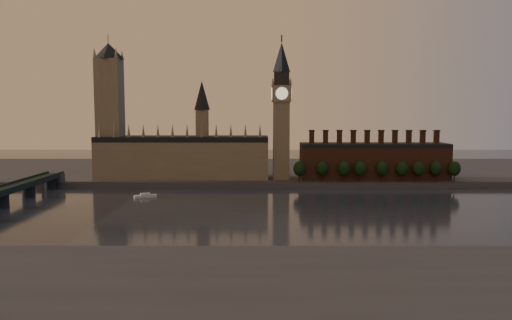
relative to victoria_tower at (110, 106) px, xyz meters
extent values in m
plane|color=black|center=(120.00, -115.00, -59.09)|extent=(900.00, 900.00, 0.00)
cube|color=#424246|center=(120.00, -25.00, -57.09)|extent=(900.00, 4.00, 4.00)
cube|color=#424246|center=(120.00, 65.00, -57.09)|extent=(900.00, 180.00, 4.00)
cube|color=gray|center=(55.00, 0.00, -41.09)|extent=(130.00, 30.00, 28.00)
cube|color=black|center=(55.00, 0.00, -25.09)|extent=(130.00, 30.00, 4.00)
cube|color=gray|center=(70.00, 0.00, -15.09)|extent=(9.00, 9.00, 24.00)
cone|color=black|center=(70.00, 0.00, 7.91)|extent=(12.00, 12.00, 22.00)
cone|color=gray|center=(-4.00, -14.00, -18.09)|extent=(2.60, 2.60, 10.00)
cone|color=gray|center=(6.73, -14.00, -18.09)|extent=(2.60, 2.60, 10.00)
cone|color=gray|center=(17.45, -14.00, -18.09)|extent=(2.60, 2.60, 10.00)
cone|color=gray|center=(28.18, -14.00, -18.09)|extent=(2.60, 2.60, 10.00)
cone|color=gray|center=(38.91, -14.00, -18.09)|extent=(2.60, 2.60, 10.00)
cone|color=gray|center=(49.64, -14.00, -18.09)|extent=(2.60, 2.60, 10.00)
cone|color=gray|center=(60.36, -14.00, -18.09)|extent=(2.60, 2.60, 10.00)
cone|color=gray|center=(71.09, -14.00, -18.09)|extent=(2.60, 2.60, 10.00)
cone|color=gray|center=(81.82, -14.00, -18.09)|extent=(2.60, 2.60, 10.00)
cone|color=gray|center=(92.55, -14.00, -18.09)|extent=(2.60, 2.60, 10.00)
cone|color=gray|center=(103.27, -14.00, -18.09)|extent=(2.60, 2.60, 10.00)
cone|color=gray|center=(114.00, -14.00, -18.09)|extent=(2.60, 2.60, 10.00)
cube|color=gray|center=(0.00, 0.00, -10.09)|extent=(18.00, 18.00, 90.00)
cone|color=black|center=(0.00, 0.00, 40.91)|extent=(24.00, 24.00, 12.00)
cylinder|color=#232326|center=(0.00, 0.00, 46.91)|extent=(0.50, 0.50, 12.00)
cone|color=gray|center=(-8.00, -8.00, 38.91)|extent=(3.00, 3.00, 8.00)
cone|color=gray|center=(8.00, -8.00, 38.91)|extent=(3.00, 3.00, 8.00)
cone|color=gray|center=(-8.00, 8.00, 38.91)|extent=(3.00, 3.00, 8.00)
cone|color=gray|center=(8.00, 8.00, 38.91)|extent=(3.00, 3.00, 8.00)
cube|color=gray|center=(130.00, -5.00, -26.09)|extent=(12.00, 12.00, 58.00)
cube|color=gray|center=(130.00, -5.00, 8.91)|extent=(14.00, 14.00, 12.00)
cube|color=#232326|center=(130.00, -5.00, 19.91)|extent=(11.00, 11.00, 10.00)
cone|color=black|center=(130.00, -5.00, 35.91)|extent=(13.00, 13.00, 22.00)
cylinder|color=#232326|center=(130.00, -5.00, 49.41)|extent=(1.00, 1.00, 5.00)
cylinder|color=beige|center=(130.00, -12.20, 8.91)|extent=(9.00, 0.50, 9.00)
cylinder|color=beige|center=(130.00, 2.20, 8.91)|extent=(9.00, 0.50, 9.00)
cylinder|color=beige|center=(122.80, -5.00, 8.91)|extent=(0.50, 9.00, 9.00)
cylinder|color=beige|center=(137.20, -5.00, 8.91)|extent=(0.50, 9.00, 9.00)
cone|color=gray|center=(123.50, -11.50, 17.91)|extent=(2.00, 2.00, 6.00)
cone|color=gray|center=(136.50, -11.50, 17.91)|extent=(2.00, 2.00, 6.00)
cone|color=gray|center=(123.50, 1.50, 17.91)|extent=(2.00, 2.00, 6.00)
cone|color=gray|center=(136.50, 1.50, 17.91)|extent=(2.00, 2.00, 6.00)
cube|color=brown|center=(200.00, -5.00, -43.09)|extent=(110.00, 25.00, 24.00)
cube|color=black|center=(200.00, -5.00, -29.59)|extent=(110.00, 25.00, 3.00)
cube|color=brown|center=(153.00, -5.00, -23.59)|extent=(3.50, 3.50, 9.00)
cube|color=#232326|center=(153.00, -5.00, -18.59)|extent=(4.20, 4.20, 1.00)
cube|color=brown|center=(163.44, -5.00, -23.59)|extent=(3.50, 3.50, 9.00)
cube|color=#232326|center=(163.44, -5.00, -18.59)|extent=(4.20, 4.20, 1.00)
cube|color=brown|center=(173.89, -5.00, -23.59)|extent=(3.50, 3.50, 9.00)
cube|color=#232326|center=(173.89, -5.00, -18.59)|extent=(4.20, 4.20, 1.00)
cube|color=brown|center=(184.33, -5.00, -23.59)|extent=(3.50, 3.50, 9.00)
cube|color=#232326|center=(184.33, -5.00, -18.59)|extent=(4.20, 4.20, 1.00)
cube|color=brown|center=(194.78, -5.00, -23.59)|extent=(3.50, 3.50, 9.00)
cube|color=#232326|center=(194.78, -5.00, -18.59)|extent=(4.20, 4.20, 1.00)
cube|color=brown|center=(205.22, -5.00, -23.59)|extent=(3.50, 3.50, 9.00)
cube|color=#232326|center=(205.22, -5.00, -18.59)|extent=(4.20, 4.20, 1.00)
cube|color=brown|center=(215.67, -5.00, -23.59)|extent=(3.50, 3.50, 9.00)
cube|color=#232326|center=(215.67, -5.00, -18.59)|extent=(4.20, 4.20, 1.00)
cube|color=brown|center=(226.11, -5.00, -23.59)|extent=(3.50, 3.50, 9.00)
cube|color=#232326|center=(226.11, -5.00, -18.59)|extent=(4.20, 4.20, 1.00)
cube|color=brown|center=(236.56, -5.00, -23.59)|extent=(3.50, 3.50, 9.00)
cube|color=#232326|center=(236.56, -5.00, -18.59)|extent=(4.20, 4.20, 1.00)
cube|color=brown|center=(247.00, -5.00, -23.59)|extent=(3.50, 3.50, 9.00)
cube|color=#232326|center=(247.00, -5.00, -18.59)|extent=(4.20, 4.20, 1.00)
cylinder|color=black|center=(142.43, -20.92, -52.09)|extent=(0.80, 0.80, 6.00)
ellipsoid|color=black|center=(142.43, -20.92, -45.59)|extent=(8.60, 8.60, 10.75)
cylinder|color=black|center=(159.31, -19.73, -52.09)|extent=(0.80, 0.80, 6.00)
ellipsoid|color=black|center=(159.31, -19.73, -45.59)|extent=(8.60, 8.60, 10.75)
cylinder|color=black|center=(175.12, -20.90, -52.09)|extent=(0.80, 0.80, 6.00)
ellipsoid|color=black|center=(175.12, -20.90, -45.59)|extent=(8.60, 8.60, 10.75)
cylinder|color=black|center=(186.64, -21.27, -52.09)|extent=(0.80, 0.80, 6.00)
ellipsoid|color=black|center=(186.64, -21.27, -45.59)|extent=(8.60, 8.60, 10.75)
cylinder|color=black|center=(202.75, -19.63, -52.09)|extent=(0.80, 0.80, 6.00)
ellipsoid|color=black|center=(202.75, -19.63, -45.59)|extent=(8.60, 8.60, 10.75)
cylinder|color=black|center=(217.23, -20.51, -52.09)|extent=(0.80, 0.80, 6.00)
ellipsoid|color=black|center=(217.23, -20.51, -45.59)|extent=(8.60, 8.60, 10.75)
cylinder|color=black|center=(229.06, -21.07, -52.09)|extent=(0.80, 0.80, 6.00)
ellipsoid|color=black|center=(229.06, -21.07, -45.59)|extent=(8.60, 8.60, 10.75)
cylinder|color=black|center=(241.94, -19.62, -52.09)|extent=(0.80, 0.80, 6.00)
ellipsoid|color=black|center=(241.94, -19.62, -45.59)|extent=(8.60, 8.60, 10.75)
cylinder|color=black|center=(255.19, -20.92, -52.09)|extent=(0.80, 0.80, 6.00)
ellipsoid|color=black|center=(255.19, -20.92, -45.59)|extent=(8.60, 8.60, 10.75)
cube|color=#424246|center=(-35.00, -25.00, -52.09)|extent=(14.00, 8.00, 6.00)
cylinder|color=#232326|center=(-35.00, -98.00, -55.21)|extent=(8.00, 8.00, 7.75)
cylinder|color=#232326|center=(-35.00, -64.00, -55.21)|extent=(8.00, 8.00, 7.75)
cylinder|color=#232326|center=(-35.00, -30.00, -55.21)|extent=(8.00, 8.00, 7.75)
cube|color=silver|center=(40.25, -65.33, -58.28)|extent=(14.64, 9.03, 1.62)
cube|color=silver|center=(40.25, -65.33, -56.86)|extent=(6.76, 5.08, 1.21)
camera|label=1|loc=(111.65, -380.23, -4.28)|focal=35.00mm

